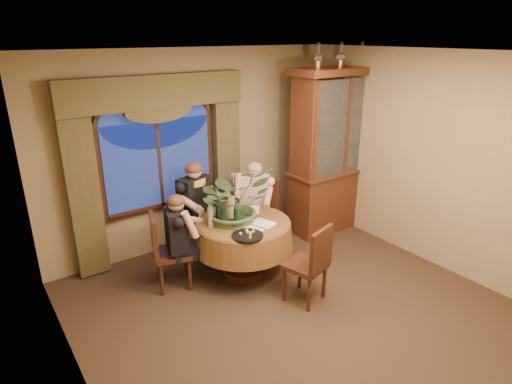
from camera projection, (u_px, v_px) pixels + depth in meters
floor at (309, 321)px, 4.70m from camera, size 5.00×5.00×0.00m
wall_back at (196, 150)px, 6.12m from camera, size 4.50×0.00×4.50m
wall_right at (446, 165)px, 5.43m from camera, size 0.00×5.00×5.00m
ceiling at (323, 54)px, 3.72m from camera, size 5.00×5.00×0.00m
window at (159, 165)px, 5.78m from camera, size 1.62×0.10×1.32m
arched_transom at (155, 107)px, 5.51m from camera, size 1.60×0.06×0.44m
drapery_left at (83, 189)px, 5.23m from camera, size 0.38×0.14×2.32m
drapery_right at (226, 162)px, 6.34m from camera, size 0.38×0.14×2.32m
swag_valance at (156, 92)px, 5.38m from camera, size 2.45×0.16×0.42m
dining_table at (243, 248)px, 5.51m from camera, size 1.70×1.70×0.75m
china_cabinet at (335, 151)px, 6.60m from camera, size 1.54×0.61×2.51m
oil_lamp_left at (318, 56)px, 5.87m from camera, size 0.11×0.11×0.34m
oil_lamp_center at (341, 55)px, 6.10m from camera, size 0.11×0.11×0.34m
oil_lamp_right at (362, 54)px, 6.34m from camera, size 0.11×0.11×0.34m
chair_right at (262, 214)px, 6.25m from camera, size 0.59×0.59×0.96m
chair_back_right at (203, 223)px, 5.98m from camera, size 0.49×0.49×0.96m
chair_back at (172, 251)px, 5.20m from camera, size 0.52×0.52×0.96m
chair_front_left at (305, 263)px, 4.93m from camera, size 0.52×0.52×0.96m
person_pink at (255, 204)px, 6.19m from camera, size 0.62×0.62×1.29m
person_back at (177, 242)px, 5.14m from camera, size 0.50×0.52×1.22m
person_scarf at (195, 210)px, 5.88m from camera, size 0.61×0.58×1.38m
stoneware_vase at (230, 209)px, 5.36m from camera, size 0.17×0.17×0.31m
centerpiece_plant at (233, 174)px, 5.22m from camera, size 0.93×1.04×0.81m
olive_bowl at (249, 220)px, 5.36m from camera, size 0.14×0.14×0.04m
cheese_platter at (248, 236)px, 4.97m from camera, size 0.37×0.37×0.02m
wine_bottle_0 at (218, 210)px, 5.29m from camera, size 0.07×0.07×0.33m
wine_bottle_1 at (223, 215)px, 5.16m from camera, size 0.07×0.07×0.33m
wine_bottle_2 at (236, 214)px, 5.18m from camera, size 0.07×0.07×0.33m
wine_bottle_3 at (210, 214)px, 5.17m from camera, size 0.07×0.07×0.33m
tasting_paper_0 at (263, 223)px, 5.31m from camera, size 0.29×0.35×0.00m
tasting_paper_1 at (251, 210)px, 5.71m from camera, size 0.35×0.37×0.00m
tasting_paper_2 at (250, 229)px, 5.15m from camera, size 0.29×0.35×0.00m
wine_glass_person_pink at (249, 202)px, 5.73m from camera, size 0.07×0.07×0.18m
wine_glass_person_back at (210, 220)px, 5.20m from camera, size 0.07×0.07×0.18m
wine_glass_person_scarf at (218, 207)px, 5.58m from camera, size 0.07×0.07×0.18m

